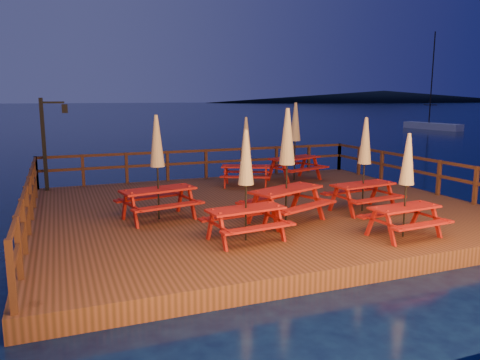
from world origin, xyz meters
The scene contains 14 objects.
ground centered at (0.00, 0.00, 0.00)m, with size 500.00×500.00×0.00m, color black.
deck centered at (0.00, 0.00, 0.20)m, with size 12.00×10.00×0.40m, color #462916.
deck_piles centered at (0.00, 0.00, -0.30)m, with size 11.44×9.44×1.40m.
railing centered at (0.00, 1.78, 1.16)m, with size 11.80×9.75×1.10m.
lamp_post centered at (-5.39, 4.55, 2.20)m, with size 0.85×0.18×3.00m.
headland_right centered at (185.00, 230.00, 3.50)m, with size 230.40×86.40×7.00m, color black.
sailboat centered at (31.85, 27.06, 0.34)m, with size 1.79×6.97×10.23m.
picnic_table_0 centered at (2.90, 3.29, 1.87)m, with size 2.38×2.16×2.83m.
picnic_table_1 centered at (2.39, -1.58, 1.70)m, with size 1.93×1.66×2.51m.
picnic_table_2 centered at (0.81, 2.85, 1.63)m, with size 2.07×1.94×2.36m.
picnic_table_3 centered at (-2.88, -0.43, 1.75)m, with size 2.09×1.84×2.60m.
picnic_table_4 centered at (1.83, -3.85, 1.58)m, with size 1.69×1.43×2.27m.
picnic_table_5 centered at (-1.50, -2.85, 1.63)m, with size 1.80×1.54×2.37m.
picnic_table_6 centered at (-0.01, -1.78, 1.84)m, with size 2.39×2.20×2.77m.
Camera 1 is at (-5.12, -11.77, 3.44)m, focal length 35.00 mm.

